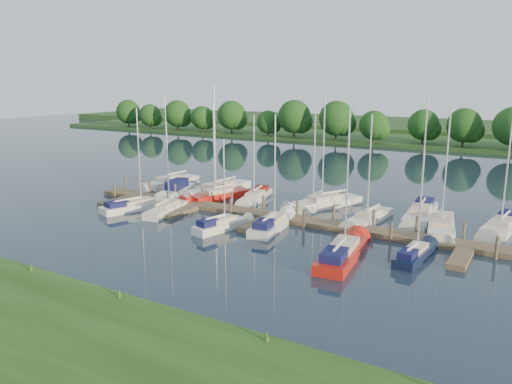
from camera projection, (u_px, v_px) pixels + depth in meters
The scene contains 24 objects.
ground at pixel (222, 243), 37.27m from camera, with size 260.00×260.00×0.00m, color #1B2737.
near_bank at pixel (32, 331), 23.78m from camera, with size 90.00×10.00×0.50m, color #1B4012.
dock at pixel (269, 218), 43.37m from camera, with size 40.00×6.00×0.40m.
mooring_pilings at pixel (275, 211), 44.23m from camera, with size 38.24×2.84×2.00m.
far_shore at pixel (433, 139), 100.22m from camera, with size 180.00×30.00×0.60m, color #24451A.
distant_hill at pixel (454, 127), 121.14m from camera, with size 220.00×40.00×1.40m, color #2C5023.
treeline at pixel (411, 125), 89.37m from camera, with size 146.67×9.44×8.22m.
sailboat_n_0 at pixel (170, 184), 57.37m from camera, with size 2.68×8.29×10.65m.
motorboat at pixel (176, 191), 53.03m from camera, with size 3.09×6.45×1.99m.
sailboat_n_2 at pixel (217, 190), 54.03m from camera, with size 3.14×9.50×11.90m.
sailboat_n_3 at pixel (217, 197), 50.83m from camera, with size 3.97×7.84×10.17m.
sailboat_n_4 at pixel (255, 197), 50.54m from camera, with size 2.82×7.07×8.96m.
sailboat_n_5 at pixel (314, 204), 48.07m from camera, with size 2.53×7.57×9.50m.
sailboat_n_6 at pixel (324, 204), 47.87m from camera, with size 5.26×8.20×10.93m.
sailboat_n_7 at pixel (368, 219), 42.81m from camera, with size 2.37×7.59×9.54m.
sailboat_n_8 at pixel (420, 215), 44.00m from camera, with size 2.60×8.73×11.05m.
sailboat_n_9 at pixel (441, 228), 40.33m from camera, with size 3.31×8.55×10.73m.
sailboat_n_10 at pixel (502, 226), 40.61m from camera, with size 2.93×8.47×10.54m.
sailboat_s_0 at pixel (138, 206), 47.14m from camera, with size 3.80×7.71×9.77m.
sailboat_s_1 at pixel (168, 210), 45.81m from camera, with size 2.49×6.64×8.57m.
sailboat_s_2 at pixel (221, 226), 40.55m from camera, with size 2.44×5.91×7.76m.
sailboat_s_3 at pixel (273, 225), 40.94m from camera, with size 2.67×7.61×9.67m.
sailboat_s_4 at pixel (343, 254), 33.97m from camera, with size 2.80×8.52×10.85m.
sailboat_s_5 at pixel (415, 255), 33.94m from camera, with size 1.84×5.95×7.68m.
Camera 1 is at (20.28, -29.28, 11.92)m, focal length 35.00 mm.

